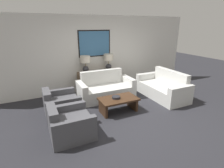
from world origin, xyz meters
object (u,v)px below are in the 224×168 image
at_px(console_table, 98,81).
at_px(decorative_bowl, 116,97).
at_px(coffee_table, 118,102).
at_px(table_lamp_right, 108,60).
at_px(armchair_near_camera, 70,124).
at_px(armchair_near_back_wall, 61,105).
at_px(table_lamp_left, 85,62).
at_px(couch_by_back_wall, 105,89).
at_px(couch_by_side, 163,88).

relative_size(console_table, decorative_bowl, 6.24).
relative_size(coffee_table, decorative_bowl, 4.63).
xyz_separation_m(table_lamp_right, armchair_near_camera, (-1.98, -2.32, -0.85)).
xyz_separation_m(console_table, decorative_bowl, (-0.13, -1.75, 0.06)).
xyz_separation_m(table_lamp_right, armchair_near_back_wall, (-1.98, -1.22, -0.85)).
distance_m(console_table, coffee_table, 1.77).
relative_size(table_lamp_left, coffee_table, 0.56).
bearing_deg(table_lamp_right, armchair_near_back_wall, -148.22).
height_order(table_lamp_right, couch_by_back_wall, table_lamp_right).
xyz_separation_m(table_lamp_left, coffee_table, (0.36, -1.77, -0.82)).
bearing_deg(coffee_table, console_table, 87.80).
height_order(console_table, table_lamp_left, table_lamp_left).
relative_size(decorative_bowl, armchair_near_back_wall, 0.25).
bearing_deg(armchair_near_back_wall, armchair_near_camera, -90.00).
relative_size(table_lamp_right, armchair_near_camera, 0.65).
bearing_deg(decorative_bowl, table_lamp_right, 72.09).
distance_m(console_table, couch_by_back_wall, 0.70).
bearing_deg(couch_by_side, table_lamp_right, 133.33).
bearing_deg(couch_by_back_wall, armchair_near_camera, -133.51).
xyz_separation_m(couch_by_back_wall, armchair_near_camera, (-1.54, -1.63, -0.03)).
bearing_deg(console_table, decorative_bowl, -94.34).
distance_m(couch_by_back_wall, armchair_near_camera, 2.24).
relative_size(table_lamp_right, armchair_near_back_wall, 0.65).
height_order(couch_by_back_wall, decorative_bowl, couch_by_back_wall).
bearing_deg(console_table, couch_by_back_wall, -90.00).
relative_size(couch_by_side, decorative_bowl, 8.01).
height_order(table_lamp_left, couch_by_back_wall, table_lamp_left).
xyz_separation_m(console_table, armchair_near_camera, (-1.54, -2.32, -0.10)).
bearing_deg(decorative_bowl, armchair_near_camera, -158.01).
bearing_deg(coffee_table, couch_by_side, 9.97).
bearing_deg(table_lamp_left, console_table, 0.00).
bearing_deg(table_lamp_left, couch_by_back_wall, -57.99).
xyz_separation_m(console_table, coffee_table, (-0.07, -1.77, -0.08)).
relative_size(couch_by_side, coffee_table, 1.73).
xyz_separation_m(table_lamp_left, armchair_near_back_wall, (-1.11, -1.22, -0.85)).
distance_m(couch_by_back_wall, couch_by_side, 1.95).
xyz_separation_m(table_lamp_right, couch_by_side, (1.36, -1.44, -0.82)).
xyz_separation_m(console_table, couch_by_back_wall, (0.00, -0.69, -0.08)).
bearing_deg(coffee_table, armchair_near_back_wall, 159.67).
bearing_deg(armchair_near_camera, couch_by_back_wall, 46.49).
bearing_deg(decorative_bowl, coffee_table, -19.61).
relative_size(table_lamp_left, couch_by_side, 0.33).
distance_m(console_table, couch_by_side, 2.30).
bearing_deg(decorative_bowl, couch_by_side, 8.97).
bearing_deg(couch_by_side, coffee_table, -170.03).
bearing_deg(couch_by_side, decorative_bowl, -171.03).
xyz_separation_m(couch_by_side, armchair_near_camera, (-3.34, -0.87, -0.03)).
relative_size(couch_by_side, armchair_near_back_wall, 1.99).
distance_m(armchair_near_back_wall, armchair_near_camera, 1.09).
bearing_deg(table_lamp_right, decorative_bowl, -107.91).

